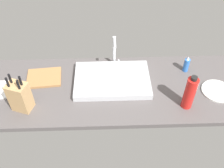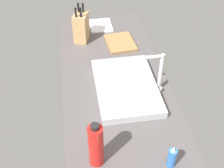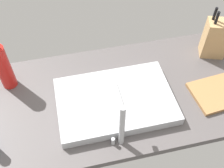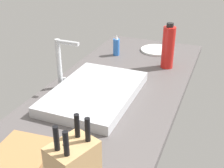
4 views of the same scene
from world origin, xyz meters
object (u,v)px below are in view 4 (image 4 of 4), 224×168
water_bottle (168,47)px  dinner_plate (157,50)px  sink_basin (95,92)px  faucet (61,61)px  cutting_board (19,157)px  soap_bottle (116,46)px

water_bottle → dinner_plate: 29.63cm
water_bottle → dinner_plate: water_bottle is taller
sink_basin → faucet: 22.42cm
cutting_board → faucet: bearing=14.2°
sink_basin → cutting_board: bearing=173.7°
sink_basin → soap_bottle: (54.96, 10.81, 3.50)cm
sink_basin → soap_bottle: bearing=11.1°
faucet → water_bottle: bearing=-42.6°
cutting_board → water_bottle: (97.19, -28.85, 11.33)cm
dinner_plate → faucet: bearing=156.8°
cutting_board → soap_bottle: 104.78cm
sink_basin → faucet: faucet is taller
soap_bottle → dinner_plate: size_ratio=0.63×
faucet → dinner_plate: (70.09, -30.10, -14.05)cm
faucet → soap_bottle: size_ratio=1.88×
sink_basin → water_bottle: bearing=-26.1°
faucet → cutting_board: faucet is taller
faucet → cutting_board: bearing=-165.8°
sink_basin → dinner_plate: size_ratio=2.49×
faucet → water_bottle: 61.98cm
water_bottle → dinner_plate: (24.54, 11.86, -11.63)cm
dinner_plate → cutting_board: bearing=172.1°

